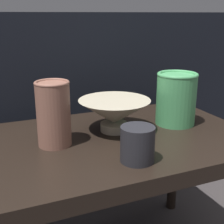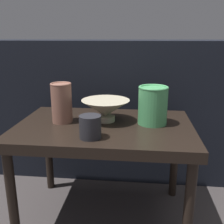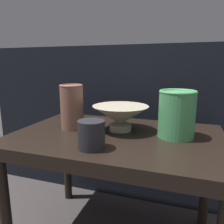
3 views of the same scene
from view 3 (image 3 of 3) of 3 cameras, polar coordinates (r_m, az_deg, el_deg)
name	(u,v)px [view 3 (image 3 of 3)]	position (r m, az deg, el deg)	size (l,w,h in m)	color
table	(117,147)	(0.76, 1.22, -9.24)	(0.70, 0.46, 0.43)	black
couch_backdrop	(144,116)	(1.26, 8.44, -0.95)	(1.58, 0.50, 0.75)	black
bowl	(120,116)	(0.77, 2.20, -0.96)	(0.20, 0.20, 0.09)	#B2A88E
vase_textured_left	(72,106)	(0.80, -10.42, 1.48)	(0.08, 0.08, 0.16)	brown
vase_colorful_right	(177,113)	(0.72, 16.56, -0.31)	(0.12, 0.12, 0.15)	#47995B
cup	(91,135)	(0.61, -5.41, -5.91)	(0.08, 0.08, 0.08)	#232328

